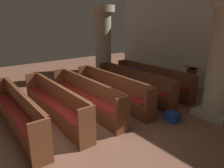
{
  "coord_description": "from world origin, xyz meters",
  "views": [
    {
      "loc": [
        4.42,
        -2.16,
        2.81
      ],
      "look_at": [
        -0.86,
        1.89,
        0.75
      ],
      "focal_mm": 33.82,
      "sensor_mm": 36.0,
      "label": 1
    }
  ],
  "objects_px": {
    "pew_row_0": "(152,78)",
    "pew_row_5": "(17,111)",
    "hymn_book": "(132,68)",
    "pillar_aisle_side": "(222,58)",
    "pew_row_2": "(111,88)",
    "pew_row_3": "(85,94)",
    "pew_row_1": "(133,83)",
    "lectern": "(190,81)",
    "pew_row_4": "(55,102)",
    "pillar_far_side": "(103,42)",
    "kneeler_box_blue": "(172,117)"
  },
  "relations": [
    {
      "from": "pew_row_2",
      "to": "pew_row_5",
      "type": "xyz_separation_m",
      "value": [
        0.0,
        -3.08,
        0.0
      ]
    },
    {
      "from": "pillar_far_side",
      "to": "pew_row_1",
      "type": "bearing_deg",
      "value": -11.3
    },
    {
      "from": "pillar_aisle_side",
      "to": "pillar_far_side",
      "type": "bearing_deg",
      "value": -177.24
    },
    {
      "from": "pew_row_4",
      "to": "pillar_aisle_side",
      "type": "height_order",
      "value": "pillar_aisle_side"
    },
    {
      "from": "pew_row_0",
      "to": "kneeler_box_blue",
      "type": "distance_m",
      "value": 2.68
    },
    {
      "from": "pew_row_2",
      "to": "pew_row_3",
      "type": "bearing_deg",
      "value": -90.0
    },
    {
      "from": "pew_row_0",
      "to": "pew_row_2",
      "type": "relative_size",
      "value": 1.0
    },
    {
      "from": "pew_row_1",
      "to": "pew_row_3",
      "type": "bearing_deg",
      "value": -90.0
    },
    {
      "from": "pew_row_4",
      "to": "kneeler_box_blue",
      "type": "relative_size",
      "value": 9.76
    },
    {
      "from": "pew_row_0",
      "to": "lectern",
      "type": "height_order",
      "value": "lectern"
    },
    {
      "from": "kneeler_box_blue",
      "to": "pew_row_5",
      "type": "bearing_deg",
      "value": -121.0
    },
    {
      "from": "pew_row_2",
      "to": "pillar_aisle_side",
      "type": "height_order",
      "value": "pillar_aisle_side"
    },
    {
      "from": "pew_row_0",
      "to": "pew_row_1",
      "type": "relative_size",
      "value": 1.0
    },
    {
      "from": "pew_row_1",
      "to": "pew_row_5",
      "type": "height_order",
      "value": "same"
    },
    {
      "from": "pew_row_2",
      "to": "pillar_aisle_side",
      "type": "xyz_separation_m",
      "value": [
        2.73,
        1.82,
        1.24
      ]
    },
    {
      "from": "pew_row_0",
      "to": "hymn_book",
      "type": "xyz_separation_m",
      "value": [
        -0.28,
        -0.84,
        0.48
      ]
    },
    {
      "from": "lectern",
      "to": "hymn_book",
      "type": "xyz_separation_m",
      "value": [
        -1.3,
        -1.94,
        0.56
      ]
    },
    {
      "from": "pew_row_5",
      "to": "hymn_book",
      "type": "distance_m",
      "value": 4.33
    },
    {
      "from": "pew_row_5",
      "to": "pillar_aisle_side",
      "type": "height_order",
      "value": "pillar_aisle_side"
    },
    {
      "from": "pew_row_1",
      "to": "pillar_far_side",
      "type": "height_order",
      "value": "pillar_far_side"
    },
    {
      "from": "pew_row_1",
      "to": "pew_row_2",
      "type": "xyz_separation_m",
      "value": [
        0.0,
        -1.03,
        0.0
      ]
    },
    {
      "from": "pew_row_3",
      "to": "kneeler_box_blue",
      "type": "distance_m",
      "value": 2.71
    },
    {
      "from": "pew_row_0",
      "to": "pew_row_5",
      "type": "height_order",
      "value": "same"
    },
    {
      "from": "pew_row_3",
      "to": "pew_row_5",
      "type": "height_order",
      "value": "same"
    },
    {
      "from": "pillar_far_side",
      "to": "pew_row_2",
      "type": "bearing_deg",
      "value": -30.25
    },
    {
      "from": "pew_row_3",
      "to": "pew_row_2",
      "type": "bearing_deg",
      "value": 90.0
    },
    {
      "from": "hymn_book",
      "to": "kneeler_box_blue",
      "type": "distance_m",
      "value": 2.69
    },
    {
      "from": "pew_row_2",
      "to": "pew_row_3",
      "type": "xyz_separation_m",
      "value": [
        0.0,
        -1.03,
        0.0
      ]
    },
    {
      "from": "pew_row_0",
      "to": "pew_row_4",
      "type": "height_order",
      "value": "same"
    },
    {
      "from": "pew_row_1",
      "to": "pillar_aisle_side",
      "type": "distance_m",
      "value": 3.1
    },
    {
      "from": "pew_row_1",
      "to": "pillar_far_side",
      "type": "bearing_deg",
      "value": 168.7
    },
    {
      "from": "pew_row_4",
      "to": "pillar_aisle_side",
      "type": "bearing_deg",
      "value": 54.86
    },
    {
      "from": "pew_row_1",
      "to": "pillar_aisle_side",
      "type": "height_order",
      "value": "pillar_aisle_side"
    },
    {
      "from": "pew_row_4",
      "to": "pew_row_5",
      "type": "bearing_deg",
      "value": -90.0
    },
    {
      "from": "pew_row_2",
      "to": "pew_row_4",
      "type": "distance_m",
      "value": 2.06
    },
    {
      "from": "pillar_aisle_side",
      "to": "kneeler_box_blue",
      "type": "xyz_separation_m",
      "value": [
        -0.55,
        -1.28,
        -1.64
      ]
    },
    {
      "from": "pew_row_1",
      "to": "pew_row_4",
      "type": "bearing_deg",
      "value": -90.0
    },
    {
      "from": "pew_row_3",
      "to": "pillar_aisle_side",
      "type": "bearing_deg",
      "value": 46.25
    },
    {
      "from": "pillar_far_side",
      "to": "kneeler_box_blue",
      "type": "xyz_separation_m",
      "value": [
        4.86,
        -1.02,
        -1.64
      ]
    },
    {
      "from": "pew_row_3",
      "to": "lectern",
      "type": "xyz_separation_m",
      "value": [
        1.03,
        4.18,
        -0.08
      ]
    },
    {
      "from": "pew_row_0",
      "to": "pillar_aisle_side",
      "type": "bearing_deg",
      "value": -4.82
    },
    {
      "from": "pillar_aisle_side",
      "to": "kneeler_box_blue",
      "type": "bearing_deg",
      "value": -113.32
    },
    {
      "from": "pillar_far_side",
      "to": "lectern",
      "type": "bearing_deg",
      "value": 23.25
    },
    {
      "from": "pillar_aisle_side",
      "to": "lectern",
      "type": "xyz_separation_m",
      "value": [
        -1.7,
        1.33,
        -1.31
      ]
    },
    {
      "from": "pew_row_0",
      "to": "pillar_aisle_side",
      "type": "xyz_separation_m",
      "value": [
        2.73,
        -0.23,
        1.24
      ]
    },
    {
      "from": "pew_row_0",
      "to": "pew_row_2",
      "type": "distance_m",
      "value": 2.06
    },
    {
      "from": "pew_row_0",
      "to": "pew_row_3",
      "type": "bearing_deg",
      "value": -90.0
    },
    {
      "from": "pew_row_5",
      "to": "kneeler_box_blue",
      "type": "height_order",
      "value": "pew_row_5"
    },
    {
      "from": "pew_row_5",
      "to": "pew_row_1",
      "type": "bearing_deg",
      "value": 90.0
    },
    {
      "from": "pew_row_1",
      "to": "pew_row_5",
      "type": "relative_size",
      "value": 1.0
    }
  ]
}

